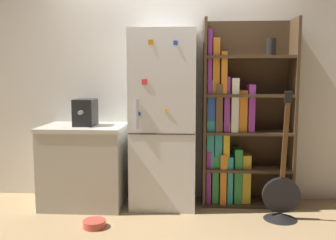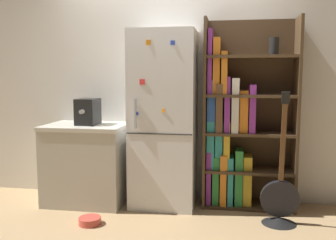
{
  "view_description": "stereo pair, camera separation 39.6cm",
  "coord_description": "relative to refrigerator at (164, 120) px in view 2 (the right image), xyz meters",
  "views": [
    {
      "loc": [
        0.3,
        -3.78,
        1.4
      ],
      "look_at": [
        0.05,
        0.15,
        0.94
      ],
      "focal_mm": 40.0,
      "sensor_mm": 36.0,
      "label": 1
    },
    {
      "loc": [
        0.69,
        -3.73,
        1.4
      ],
      "look_at": [
        0.05,
        0.15,
        0.94
      ],
      "focal_mm": 40.0,
      "sensor_mm": 36.0,
      "label": 2
    }
  ],
  "objects": [
    {
      "name": "refrigerator",
      "position": [
        0.0,
        0.0,
        0.0
      ],
      "size": [
        0.68,
        0.58,
        1.87
      ],
      "color": "silver",
      "rests_on": "ground_plane"
    },
    {
      "name": "bookshelf",
      "position": [
        0.77,
        0.12,
        -0.06
      ],
      "size": [
        0.96,
        0.38,
        1.99
      ],
      "color": "#4C3823",
      "rests_on": "ground_plane"
    },
    {
      "name": "guitar",
      "position": [
        1.18,
        -0.36,
        -0.76
      ],
      "size": [
        0.36,
        0.33,
        1.26
      ],
      "color": "black",
      "rests_on": "ground_plane"
    },
    {
      "name": "pet_bowl",
      "position": [
        -0.6,
        -0.66,
        -0.9
      ],
      "size": [
        0.21,
        0.21,
        0.07
      ],
      "color": "#D84C3F",
      "rests_on": "ground_plane"
    },
    {
      "name": "espresso_machine",
      "position": [
        -0.83,
        -0.04,
        0.08
      ],
      "size": [
        0.21,
        0.34,
        0.28
      ],
      "color": "black",
      "rests_on": "kitchen_counter"
    },
    {
      "name": "wall_back",
      "position": [
        0.0,
        0.3,
        0.36
      ],
      "size": [
        8.0,
        0.05,
        2.6
      ],
      "color": "white",
      "rests_on": "ground_plane"
    },
    {
      "name": "kitchen_counter",
      "position": [
        -0.86,
        -0.04,
        -0.5
      ],
      "size": [
        0.87,
        0.66,
        0.87
      ],
      "color": "#BCB7A8",
      "rests_on": "ground_plane"
    },
    {
      "name": "ground_plane",
      "position": [
        0.0,
        -0.17,
        -0.94
      ],
      "size": [
        16.0,
        16.0,
        0.0
      ],
      "primitive_type": "plane",
      "color": "tan"
    }
  ]
}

